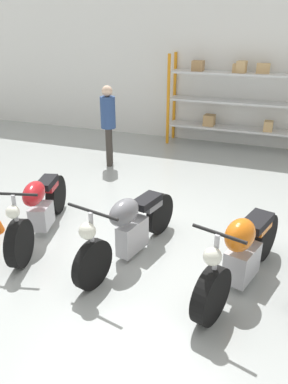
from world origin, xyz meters
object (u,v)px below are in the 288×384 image
Objects in this scene: motorcycle_red at (39,208)px; motorcycle_orange at (241,253)px; motorcycle_grey at (129,227)px; person_browsing at (108,119)px; shelving_rack at (241,98)px.

motorcycle_orange is at bearing 71.52° from motorcycle_red.
motorcycle_orange reaches higher than motorcycle_grey.
motorcycle_orange is (2.92, -0.16, 0.01)m from motorcycle_red.
motorcycle_orange reaches higher than motorcycle_red.
motorcycle_red is 3.23m from person_browsing.
person_browsing is (-0.38, 3.15, 0.59)m from motorcycle_red.
motorcycle_grey is 1.46m from motorcycle_orange.
motorcycle_grey is at bearing 72.12° from motorcycle_red.
shelving_rack is at bearing -155.45° from motorcycle_orange.
shelving_rack reaches higher than motorcycle_red.
motorcycle_grey is (-0.63, -5.53, -0.80)m from shelving_rack.
motorcycle_grey is 1.03× the size of motorcycle_orange.
shelving_rack is at bearing 143.80° from motorcycle_red.
motorcycle_orange is (0.83, -5.63, -0.81)m from shelving_rack.
motorcycle_orange is at bearing -81.60° from shelving_rack.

